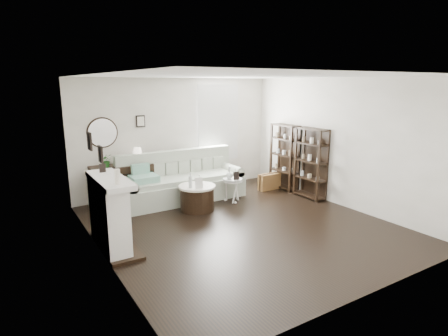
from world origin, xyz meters
TOP-DOWN VIEW (x-y plane):
  - room at (0.73, 2.70)m, footprint 5.50×5.50m
  - fireplace at (-2.32, 0.30)m, footprint 0.50×1.40m
  - shelf_unit_far at (2.33, 1.55)m, footprint 0.30×0.80m
  - shelf_unit_near at (2.33, 0.65)m, footprint 0.30×0.80m
  - sofa at (-0.24, 2.09)m, footprint 2.79×0.97m
  - quilt at (-1.16, 1.95)m, footprint 0.55×0.45m
  - suitcase at (1.95, 1.65)m, footprint 0.60×0.22m
  - dresser at (-1.47, 2.47)m, footprint 1.29×0.55m
  - table_lamp at (-1.09, 2.47)m, footprint 0.27×0.27m
  - potted_plant at (-1.79, 2.42)m, footprint 0.29×0.26m
  - drum_table at (-0.29, 1.21)m, footprint 0.76×0.76m
  - pedestal_table at (0.64, 1.30)m, footprint 0.44×0.44m
  - eiffel_drum at (-0.21, 1.27)m, footprint 0.11×0.11m
  - bottle_drum at (-0.48, 1.13)m, footprint 0.07×0.07m
  - card_frame_drum at (-0.35, 1.02)m, footprint 0.17×0.09m
  - eiffel_ped at (0.73, 1.33)m, footprint 0.12×0.12m
  - flask_ped at (0.56, 1.32)m, footprint 0.16×0.16m
  - card_frame_ped at (0.66, 1.19)m, footprint 0.14×0.06m

SIDE VIEW (x-z plane):
  - suitcase at x=1.95m, z-range 0.00..0.40m
  - drum_table at x=-0.29m, z-range 0.00..0.53m
  - sofa at x=-0.24m, z-range -0.18..0.90m
  - dresser at x=-1.47m, z-range 0.00..0.86m
  - pedestal_table at x=0.64m, z-range 0.22..0.75m
  - fireplace at x=-2.32m, z-range -0.38..1.46m
  - eiffel_drum at x=-0.21m, z-range 0.53..0.70m
  - card_frame_ped at x=0.66m, z-range 0.53..0.70m
  - eiffel_ped at x=0.73m, z-range 0.53..0.71m
  - quilt at x=-1.16m, z-range 0.56..0.70m
  - card_frame_drum at x=-0.35m, z-range 0.53..0.74m
  - flask_ped at x=0.56m, z-range 0.53..0.82m
  - bottle_drum at x=-0.48m, z-range 0.53..0.83m
  - shelf_unit_far at x=2.33m, z-range 0.00..1.60m
  - shelf_unit_near at x=2.33m, z-range 0.00..1.60m
  - potted_plant at x=-1.79m, z-range 0.86..1.14m
  - table_lamp at x=-1.09m, z-range 0.86..1.21m
  - room at x=0.73m, z-range -1.15..4.35m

